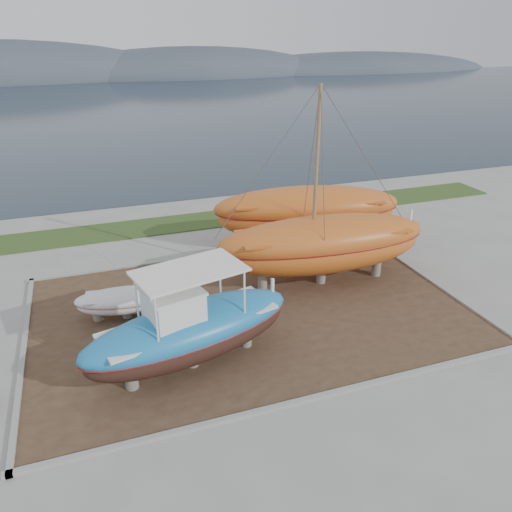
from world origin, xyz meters
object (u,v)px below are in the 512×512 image
object	(u,v)px
blue_caique	(190,320)
orange_sailboat	(326,191)
white_dinghy	(126,303)
orange_bare_hull	(307,218)

from	to	relation	value
blue_caique	orange_sailboat	world-z (taller)	orange_sailboat
white_dinghy	orange_sailboat	xyz separation A→B (m)	(9.11, 0.06, 3.94)
blue_caique	white_dinghy	bearing A→B (deg)	99.95
blue_caique	orange_sailboat	bearing A→B (deg)	16.86
white_dinghy	orange_bare_hull	distance (m)	11.18
orange_sailboat	orange_bare_hull	distance (m)	5.26
blue_caique	orange_bare_hull	size ratio (longest dim) A/B	0.78
blue_caique	white_dinghy	xyz separation A→B (m)	(-1.84, 4.22, -1.28)
white_dinghy	orange_sailboat	distance (m)	9.92
blue_caique	orange_sailboat	size ratio (longest dim) A/B	0.78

